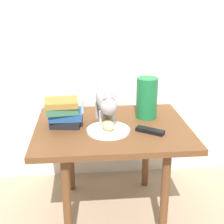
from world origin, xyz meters
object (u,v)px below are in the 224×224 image
(side_table, at_px, (112,137))
(tv_remote, at_px, (150,131))
(plate, at_px, (108,130))
(bread_roll, at_px, (108,126))
(cat, at_px, (105,102))
(green_vase, at_px, (147,98))
(book_stack, at_px, (64,112))
(candle_jar, at_px, (78,107))

(side_table, height_order, tv_remote, tv_remote)
(plate, distance_m, bread_roll, 0.03)
(cat, height_order, green_vase, green_vase)
(book_stack, bearing_deg, candle_jar, 69.72)
(side_table, relative_size, green_vase, 3.54)
(side_table, xyz_separation_m, green_vase, (0.21, 0.11, 0.19))
(plate, relative_size, tv_remote, 1.51)
(bread_roll, distance_m, candle_jar, 0.35)
(candle_jar, bearing_deg, tv_remote, -41.73)
(tv_remote, bearing_deg, plate, -154.07)
(cat, xyz_separation_m, candle_jar, (-0.15, 0.20, -0.09))
(side_table, distance_m, candle_jar, 0.31)
(plate, height_order, tv_remote, tv_remote)
(side_table, bearing_deg, candle_jar, 129.51)
(plate, distance_m, cat, 0.16)
(bread_roll, xyz_separation_m, book_stack, (-0.23, 0.11, 0.04))
(book_stack, relative_size, candle_jar, 2.32)
(bread_roll, xyz_separation_m, tv_remote, (0.22, -0.02, -0.03))
(book_stack, bearing_deg, bread_roll, -26.14)
(book_stack, bearing_deg, tv_remote, -16.73)
(book_stack, height_order, candle_jar, book_stack)
(bread_roll, height_order, book_stack, book_stack)
(side_table, distance_m, plate, 0.11)
(side_table, relative_size, cat, 1.74)
(cat, distance_m, book_stack, 0.23)
(book_stack, bearing_deg, side_table, -5.61)
(book_stack, xyz_separation_m, candle_jar, (0.07, 0.20, -0.04))
(side_table, distance_m, cat, 0.21)
(side_table, bearing_deg, cat, 145.97)
(side_table, bearing_deg, green_vase, 28.11)
(bread_roll, xyz_separation_m, candle_jar, (-0.16, 0.31, -0.00))
(green_vase, height_order, tv_remote, green_vase)
(side_table, relative_size, book_stack, 4.22)
(plate, relative_size, bread_roll, 2.84)
(plate, bearing_deg, tv_remote, -8.60)
(side_table, bearing_deg, bread_roll, -107.41)
(cat, bearing_deg, green_vase, 19.93)
(side_table, bearing_deg, plate, -108.86)
(side_table, relative_size, plate, 3.66)
(side_table, height_order, book_stack, book_stack)
(cat, relative_size, tv_remote, 3.19)
(plate, distance_m, candle_jar, 0.34)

